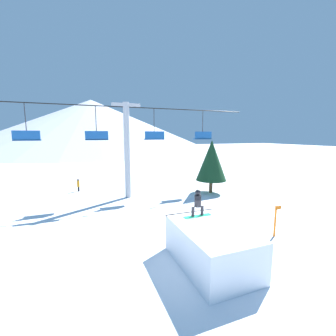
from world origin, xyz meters
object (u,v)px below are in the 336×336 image
at_px(trail_marker, 275,220).
at_px(distant_skier, 78,185).
at_px(pine_tree_near, 211,160).
at_px(snow_ramp, 211,246).
at_px(snowboarder, 198,203).

height_order(trail_marker, distant_skier, trail_marker).
bearing_deg(pine_tree_near, snow_ramp, -121.89).
bearing_deg(snowboarder, snow_ramp, -92.52).
xyz_separation_m(snow_ramp, distant_skier, (-5.34, 15.58, -0.18)).
relative_size(trail_marker, distant_skier, 1.40).
relative_size(snow_ramp, distant_skier, 3.29).
relative_size(snowboarder, trail_marker, 0.80).
bearing_deg(snowboarder, distant_skier, 110.71).
bearing_deg(snow_ramp, pine_tree_near, 58.11).
bearing_deg(trail_marker, pine_tree_near, 79.09).
distance_m(snow_ramp, distant_skier, 16.47).
height_order(snow_ramp, trail_marker, trail_marker).
bearing_deg(snow_ramp, trail_marker, 12.88).
height_order(snow_ramp, snowboarder, snowboarder).
bearing_deg(trail_marker, snowboarder, 177.06).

